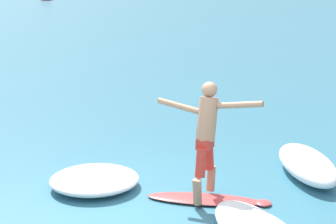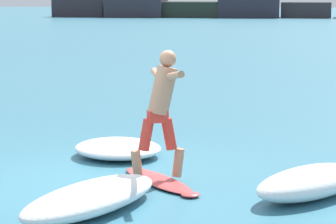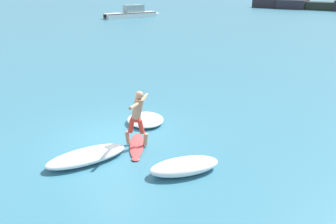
% 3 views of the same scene
% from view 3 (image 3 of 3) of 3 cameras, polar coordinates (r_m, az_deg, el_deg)
% --- Properties ---
extents(ground_plane, '(200.00, 200.00, 0.00)m').
position_cam_3_polar(ground_plane, '(10.87, -9.08, -4.65)').
color(ground_plane, teal).
extents(surfboard, '(1.39, 1.71, 0.20)m').
position_cam_3_polar(surfboard, '(10.31, -5.45, -5.81)').
color(surfboard, '#D74545').
rests_on(surfboard, ground).
extents(surfer, '(0.82, 1.55, 1.75)m').
position_cam_3_polar(surfer, '(9.88, -5.34, -0.31)').
color(surfer, tan).
rests_on(surfer, surfboard).
extents(fishing_boat_near_jetty, '(4.43, 8.97, 2.66)m').
position_cam_3_polar(fishing_boat_near_jetty, '(49.94, -6.19, 16.73)').
color(fishing_boat_near_jetty, white).
rests_on(fishing_boat_near_jetty, ground).
extents(wave_foam_at_tail, '(1.83, 2.00, 0.38)m').
position_cam_3_polar(wave_foam_at_tail, '(8.88, 2.88, -9.42)').
color(wave_foam_at_tail, white).
rests_on(wave_foam_at_tail, ground).
extents(wave_foam_at_nose, '(1.76, 2.46, 0.34)m').
position_cam_3_polar(wave_foam_at_nose, '(9.66, -13.97, -7.49)').
color(wave_foam_at_nose, white).
rests_on(wave_foam_at_nose, ground).
extents(wave_foam_beside, '(1.93, 1.91, 0.27)m').
position_cam_3_polar(wave_foam_beside, '(11.89, -3.97, -1.35)').
color(wave_foam_beside, white).
rests_on(wave_foam_beside, ground).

